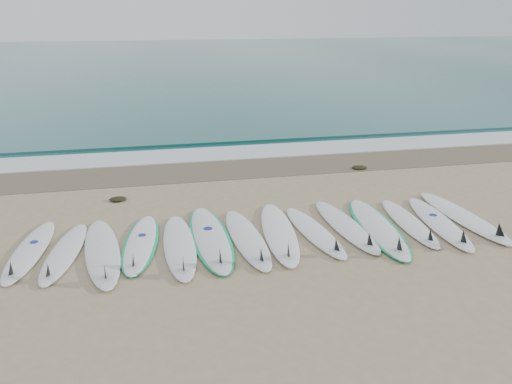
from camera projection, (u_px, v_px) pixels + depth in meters
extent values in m
plane|color=tan|center=(264.00, 236.00, 9.09)|extent=(120.00, 120.00, 0.00)
cube|color=#23605F|center=(174.00, 61.00, 38.94)|extent=(120.00, 55.00, 0.03)
cube|color=brown|center=(229.00, 169.00, 12.85)|extent=(120.00, 1.80, 0.01)
cube|color=silver|center=(222.00, 154.00, 14.13)|extent=(120.00, 1.40, 0.04)
cube|color=#23605F|center=(215.00, 140.00, 15.50)|extent=(120.00, 1.00, 0.10)
ellipsoid|color=white|center=(30.00, 250.00, 8.45)|extent=(0.72, 2.45, 0.08)
cone|color=black|center=(11.00, 268.00, 7.58)|extent=(0.23, 0.27, 0.26)
cylinder|color=navy|center=(34.00, 242.00, 8.65)|extent=(0.15, 0.15, 0.01)
ellipsoid|color=white|center=(65.00, 252.00, 8.39)|extent=(0.77, 2.35, 0.07)
cone|color=black|center=(48.00, 269.00, 7.55)|extent=(0.23, 0.27, 0.25)
ellipsoid|color=silver|center=(102.00, 251.00, 8.41)|extent=(0.93, 2.77, 0.09)
cone|color=black|center=(105.00, 270.00, 7.47)|extent=(0.27, 0.32, 0.29)
ellipsoid|color=white|center=(141.00, 243.00, 8.71)|extent=(0.76, 2.45, 0.08)
ellipsoid|color=#07BB6A|center=(141.00, 243.00, 8.71)|extent=(0.84, 2.47, 0.06)
cone|color=black|center=(133.00, 259.00, 7.84)|extent=(0.23, 0.28, 0.26)
cylinder|color=navy|center=(142.00, 235.00, 8.91)|extent=(0.15, 0.15, 0.01)
ellipsoid|color=white|center=(179.00, 245.00, 8.62)|extent=(0.57, 2.62, 0.08)
cone|color=black|center=(183.00, 263.00, 7.70)|extent=(0.22, 0.28, 0.28)
ellipsoid|color=white|center=(210.00, 237.00, 8.91)|extent=(0.69, 2.86, 0.09)
ellipsoid|color=#07BB6A|center=(210.00, 237.00, 8.92)|extent=(0.79, 2.89, 0.07)
cone|color=black|center=(220.00, 255.00, 7.91)|extent=(0.25, 0.31, 0.30)
cylinder|color=navy|center=(208.00, 228.00, 9.15)|extent=(0.17, 0.17, 0.01)
ellipsoid|color=white|center=(247.00, 238.00, 8.90)|extent=(0.70, 2.63, 0.08)
cone|color=black|center=(261.00, 254.00, 7.99)|extent=(0.24, 0.29, 0.28)
ellipsoid|color=white|center=(279.00, 232.00, 9.12)|extent=(0.84, 2.81, 0.09)
cone|color=black|center=(288.00, 249.00, 8.12)|extent=(0.26, 0.32, 0.30)
ellipsoid|color=white|center=(314.00, 231.00, 9.16)|extent=(0.79, 2.43, 0.08)
cone|color=black|center=(336.00, 244.00, 8.34)|extent=(0.23, 0.28, 0.25)
ellipsoid|color=white|center=(345.00, 225.00, 9.41)|extent=(0.73, 2.60, 0.08)
cone|color=black|center=(370.00, 239.00, 8.51)|extent=(0.24, 0.29, 0.27)
ellipsoid|color=white|center=(377.00, 227.00, 9.33)|extent=(0.83, 2.86, 0.09)
ellipsoid|color=#07BB6A|center=(377.00, 227.00, 9.34)|extent=(0.93, 2.89, 0.07)
cone|color=black|center=(399.00, 243.00, 8.32)|extent=(0.26, 0.32, 0.30)
ellipsoid|color=white|center=(408.00, 222.00, 9.55)|extent=(0.63, 2.38, 0.08)
cone|color=black|center=(430.00, 235.00, 8.70)|extent=(0.21, 0.26, 0.25)
ellipsoid|color=white|center=(438.00, 222.00, 9.55)|extent=(0.81, 2.64, 0.08)
cone|color=black|center=(464.00, 236.00, 8.61)|extent=(0.25, 0.30, 0.28)
cylinder|color=navy|center=(433.00, 215.00, 9.76)|extent=(0.16, 0.16, 0.01)
ellipsoid|color=white|center=(462.00, 216.00, 9.81)|extent=(0.74, 2.80, 0.09)
cone|color=black|center=(500.00, 229.00, 8.83)|extent=(0.25, 0.31, 0.30)
ellipsoid|color=black|center=(118.00, 199.00, 10.72)|extent=(0.37, 0.29, 0.07)
ellipsoid|color=black|center=(359.00, 167.00, 12.84)|extent=(0.40, 0.31, 0.08)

